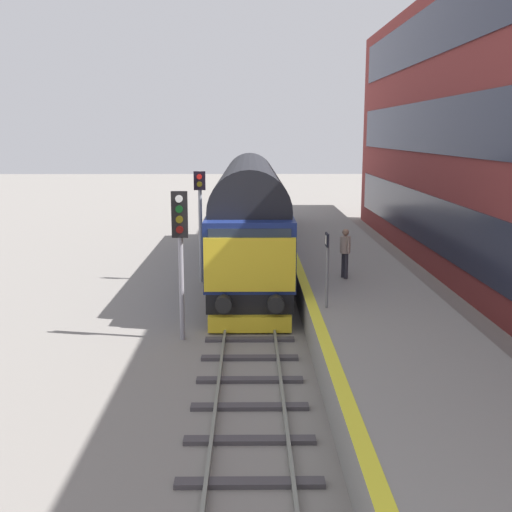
# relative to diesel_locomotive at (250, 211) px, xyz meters

# --- Properties ---
(ground_plane) EXTENTS (140.00, 140.00, 0.00)m
(ground_plane) POSITION_rel_diesel_locomotive_xyz_m (-0.00, -6.58, -2.48)
(ground_plane) COLOR gray
(ground_plane) RESTS_ON ground
(track_main) EXTENTS (2.50, 60.00, 0.15)m
(track_main) POSITION_rel_diesel_locomotive_xyz_m (-0.00, -6.58, -2.42)
(track_main) COLOR slate
(track_main) RESTS_ON ground
(station_platform) EXTENTS (4.00, 44.00, 1.01)m
(station_platform) POSITION_rel_diesel_locomotive_xyz_m (3.60, -6.58, -1.98)
(station_platform) COLOR gray
(station_platform) RESTS_ON ground
(diesel_locomotive) EXTENTS (2.74, 17.87, 4.68)m
(diesel_locomotive) POSITION_rel_diesel_locomotive_xyz_m (0.00, 0.00, 0.00)
(diesel_locomotive) COLOR black
(diesel_locomotive) RESTS_ON ground
(signal_post_near) EXTENTS (0.44, 0.22, 4.19)m
(signal_post_near) POSITION_rel_diesel_locomotive_xyz_m (-1.90, -9.36, 0.27)
(signal_post_near) COLOR gray
(signal_post_near) RESTS_ON ground
(signal_post_mid) EXTENTS (0.44, 0.22, 4.31)m
(signal_post_mid) POSITION_rel_diesel_locomotive_xyz_m (-1.90, -2.42, 0.22)
(signal_post_mid) COLOR gray
(signal_post_mid) RESTS_ON ground
(platform_number_sign) EXTENTS (0.10, 0.44, 2.07)m
(platform_number_sign) POSITION_rel_diesel_locomotive_xyz_m (2.10, -9.65, -0.10)
(platform_number_sign) COLOR slate
(platform_number_sign) RESTS_ON station_platform
(waiting_passenger) EXTENTS (0.43, 0.49, 1.64)m
(waiting_passenger) POSITION_rel_diesel_locomotive_xyz_m (3.15, -6.07, -0.49)
(waiting_passenger) COLOR #302E36
(waiting_passenger) RESTS_ON station_platform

